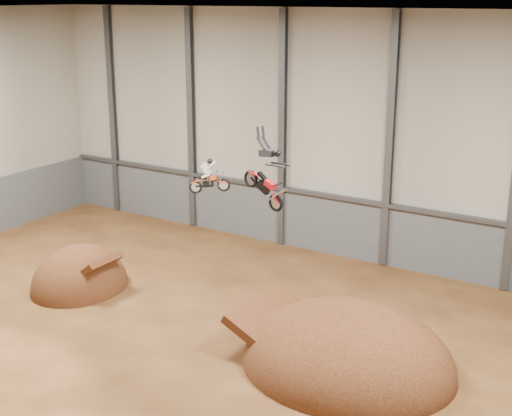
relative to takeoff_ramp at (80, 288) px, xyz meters
The scene contains 13 objects.
floor 9.36m from the takeoff_ramp, 20.59° to the right, with size 40.00×40.00×0.00m, color #452712.
back_wall 16.21m from the takeoff_ramp, 53.19° to the left, with size 40.00×0.10×14.00m, color #A7A294.
ceiling 16.84m from the takeoff_ramp, 20.59° to the right, with size 40.00×40.00×0.00m, color black.
lower_band_back 14.65m from the takeoff_ramp, 52.95° to the left, with size 39.80×0.18×3.50m, color #56595E.
steel_rail 14.85m from the takeoff_ramp, 52.59° to the left, with size 39.80×0.35×0.20m, color #47494F.
steel_column_0 15.62m from the takeoff_ramp, 124.48° to the left, with size 0.40×0.36×13.90m, color #47494F.
steel_column_1 13.53m from the takeoff_ramp, 96.14° to the left, with size 0.40×0.36×13.90m, color #47494F.
steel_column_2 14.52m from the takeoff_ramp, 64.74° to the left, with size 0.40×0.36×13.90m, color #47494F.
steel_column_3 18.10m from the takeoff_ramp, 43.57° to the left, with size 0.40×0.36×13.90m, color #47494F.
takeoff_ramp is the anchor object (origin of this frame).
landing_ramp 15.29m from the takeoff_ramp, ahead, with size 8.95×7.92×5.16m, color #381B0E.
fmx_rider_a 9.93m from the takeoff_ramp, 14.81° to the left, with size 1.94×0.74×1.76m, color red, non-canonical shape.
fmx_rider_b 14.39m from the takeoff_ramp, ahead, with size 2.91×0.83×2.49m, color red, non-canonical shape.
Camera 1 is at (17.23, -20.89, 14.71)m, focal length 50.00 mm.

